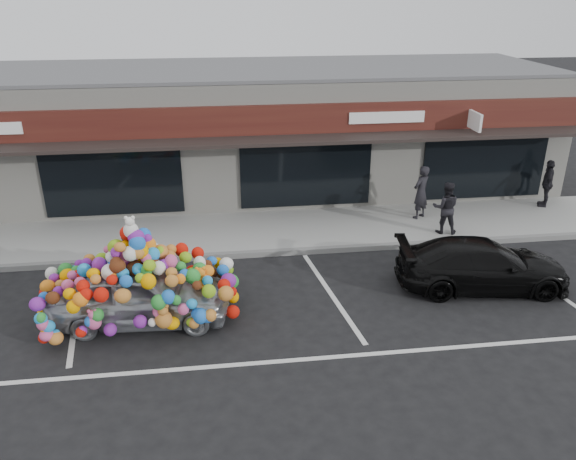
{
  "coord_description": "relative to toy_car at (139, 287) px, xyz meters",
  "views": [
    {
      "loc": [
        0.23,
        -11.47,
        6.92
      ],
      "look_at": [
        1.9,
        1.4,
        1.23
      ],
      "focal_mm": 35.0,
      "sensor_mm": 36.0,
      "label": 1
    }
  ],
  "objects": [
    {
      "name": "lane_line",
      "position": [
        3.64,
        -1.91,
        -0.83
      ],
      "size": [
        14.0,
        0.12,
        0.01
      ],
      "primitive_type": "cube",
      "color": "silver",
      "rests_on": "ground"
    },
    {
      "name": "parking_stripe_mid",
      "position": [
        4.44,
        0.59,
        -0.83
      ],
      "size": [
        0.73,
        4.37,
        0.01
      ],
      "primitive_type": "cube",
      "rotation": [
        0.0,
        0.0,
        0.14
      ],
      "color": "silver",
      "rests_on": "ground"
    },
    {
      "name": "pedestrian_a",
      "position": [
        8.09,
        4.7,
        0.16
      ],
      "size": [
        0.74,
        0.68,
        1.7
      ],
      "primitive_type": "imported",
      "rotation": [
        0.0,
        0.0,
        3.74
      ],
      "color": "black",
      "rests_on": "sidewalk"
    },
    {
      "name": "pedestrian_b",
      "position": [
        8.42,
        3.49,
        0.1
      ],
      "size": [
        0.89,
        0.78,
        1.57
      ],
      "primitive_type": "imported",
      "rotation": [
        0.0,
        0.0,
        2.87
      ],
      "color": "black",
      "rests_on": "sidewalk"
    },
    {
      "name": "ground",
      "position": [
        1.64,
        0.39,
        -0.83
      ],
      "size": [
        90.0,
        90.0,
        0.0
      ],
      "primitive_type": "plane",
      "color": "black",
      "rests_on": "ground"
    },
    {
      "name": "black_sedan",
      "position": [
        8.19,
        0.48,
        -0.23
      ],
      "size": [
        2.17,
        4.35,
        1.21
      ],
      "primitive_type": "imported",
      "rotation": [
        0.0,
        0.0,
        1.45
      ],
      "color": "black",
      "rests_on": "ground"
    },
    {
      "name": "sidewalk",
      "position": [
        1.64,
        4.39,
        -0.76
      ],
      "size": [
        26.0,
        3.0,
        0.15
      ],
      "primitive_type": "cube",
      "color": "#979892",
      "rests_on": "ground"
    },
    {
      "name": "parking_stripe_right",
      "position": [
        9.84,
        0.59,
        -0.83
      ],
      "size": [
        0.73,
        4.37,
        0.01
      ],
      "primitive_type": "cube",
      "rotation": [
        0.0,
        0.0,
        0.14
      ],
      "color": "silver",
      "rests_on": "ground"
    },
    {
      "name": "kerb",
      "position": [
        1.64,
        2.89,
        -0.76
      ],
      "size": [
        26.0,
        0.18,
        0.16
      ],
      "primitive_type": "cube",
      "color": "slate",
      "rests_on": "ground"
    },
    {
      "name": "pedestrian_c",
      "position": [
        12.58,
        5.16,
        0.1
      ],
      "size": [
        1.0,
        0.77,
        1.58
      ],
      "primitive_type": "imported",
      "rotation": [
        0.0,
        0.0,
        4.23
      ],
      "color": "#28242A",
      "rests_on": "sidewalk"
    },
    {
      "name": "toy_car",
      "position": [
        0.0,
        0.0,
        0.0
      ],
      "size": [
        2.88,
        4.31,
        2.46
      ],
      "rotation": [
        0.0,
        0.0,
        1.52
      ],
      "color": "gray",
      "rests_on": "ground"
    },
    {
      "name": "shop_building",
      "position": [
        1.64,
        8.83,
        1.33
      ],
      "size": [
        24.0,
        7.2,
        4.31
      ],
      "color": "beige",
      "rests_on": "ground"
    },
    {
      "name": "parking_stripe_left",
      "position": [
        -1.56,
        0.59,
        -0.83
      ],
      "size": [
        0.73,
        4.37,
        0.01
      ],
      "primitive_type": "cube",
      "rotation": [
        0.0,
        0.0,
        0.14
      ],
      "color": "silver",
      "rests_on": "ground"
    }
  ]
}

